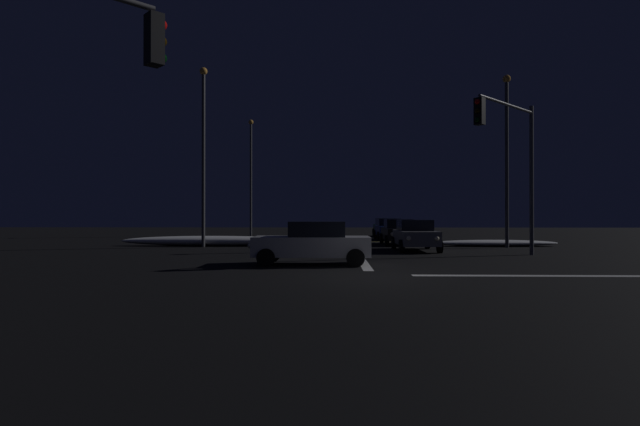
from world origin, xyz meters
TOP-DOWN VIEW (x-y plane):
  - ground at (0.00, 0.00)m, footprint 120.00×120.00m
  - stop_line_north at (0.00, 7.45)m, footprint 0.35×12.68m
  - centre_line_ns at (0.00, 19.05)m, footprint 22.00×0.15m
  - crosswalk_bar_east at (7.55, 0.00)m, footprint 12.68×0.40m
  - snow_bank_left_curb at (-8.25, 14.05)m, footprint 10.92×1.50m
  - snow_bank_right_curb at (8.25, 14.25)m, footprint 7.29×1.50m
  - sedan_gray at (3.01, 10.43)m, footprint 2.02×4.33m
  - sedan_black at (2.87, 15.70)m, footprint 2.02×4.33m
  - sedan_blue at (3.01, 22.33)m, footprint 2.02×4.33m
  - sedan_green at (3.32, 27.72)m, footprint 2.02×4.33m
  - sedan_silver_crossing at (-1.88, 3.17)m, footprint 4.33×2.02m
  - traffic_signal_ne at (6.48, 6.48)m, footprint 3.62×3.62m
  - traffic_signal_sw at (-6.54, -6.54)m, footprint 3.38×3.38m
  - streetlamp_right_near at (8.55, 13.05)m, footprint 0.44×0.44m
  - streetlamp_left_far at (-8.55, 29.05)m, footprint 0.44×0.44m
  - streetlamp_left_near at (-8.55, 13.05)m, footprint 0.44×0.44m

SIDE VIEW (x-z plane):
  - ground at x=0.00m, z-range -0.10..0.00m
  - stop_line_north at x=0.00m, z-range 0.00..0.01m
  - centre_line_ns at x=0.00m, z-range 0.00..0.01m
  - crosswalk_bar_east at x=7.55m, z-range 0.00..0.01m
  - snow_bank_right_curb at x=8.25m, z-range 0.00..0.37m
  - snow_bank_left_curb at x=-8.25m, z-range 0.00..0.59m
  - sedan_gray at x=3.01m, z-range 0.02..1.59m
  - sedan_black at x=2.87m, z-range 0.02..1.59m
  - sedan_blue at x=3.01m, z-range 0.02..1.59m
  - sedan_green at x=3.32m, z-range 0.02..1.59m
  - sedan_silver_crossing at x=-1.88m, z-range 0.02..1.59m
  - traffic_signal_sw at x=-6.54m, z-range 1.21..7.51m
  - traffic_signal_ne at x=6.48m, z-range 1.30..8.06m
  - streetlamp_right_near at x=8.55m, z-range 0.70..10.36m
  - streetlamp_left_near at x=-8.55m, z-range 0.71..10.94m
  - streetlamp_left_far at x=-8.55m, z-range 0.71..11.09m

